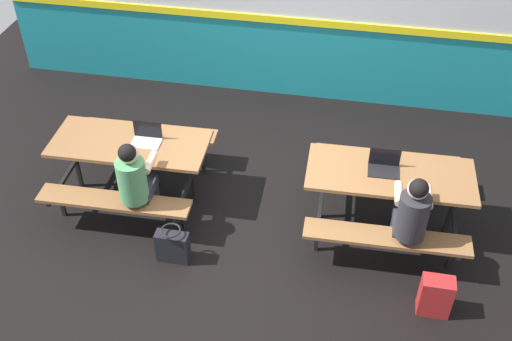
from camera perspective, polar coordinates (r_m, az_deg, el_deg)
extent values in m
cube|color=black|center=(7.08, 0.01, -3.46)|extent=(10.00, 10.00, 0.02)
cube|color=teal|center=(8.74, 3.12, 10.31)|extent=(8.00, 0.12, 1.10)
cube|color=yellow|center=(8.40, 3.19, 13.66)|extent=(8.00, 0.03, 0.10)
cube|color=brown|center=(6.94, -11.62, 2.48)|extent=(1.75, 0.79, 0.04)
cube|color=brown|center=(6.68, -13.00, -2.77)|extent=(1.65, 0.32, 0.04)
cube|color=brown|center=(7.59, -9.83, 3.61)|extent=(1.65, 0.32, 0.04)
cube|color=black|center=(7.42, -16.25, 0.68)|extent=(0.04, 0.04, 0.70)
cube|color=black|center=(7.39, -16.30, 0.92)|extent=(0.08, 1.55, 0.04)
cube|color=black|center=(7.17, -17.55, -2.75)|extent=(0.04, 0.04, 0.41)
cube|color=black|center=(7.86, -14.69, 2.16)|extent=(0.04, 0.04, 0.41)
cube|color=black|center=(6.98, -5.91, -0.46)|extent=(0.04, 0.04, 0.70)
cube|color=black|center=(6.96, -5.93, -0.21)|extent=(0.08, 1.55, 0.04)
cube|color=black|center=(6.72, -6.88, -4.16)|extent=(0.04, 0.04, 0.41)
cube|color=black|center=(7.45, -4.90, 1.17)|extent=(0.04, 0.04, 0.41)
cube|color=brown|center=(6.54, 12.34, -0.34)|extent=(1.75, 0.79, 0.04)
cube|color=brown|center=(6.26, 11.99, -6.07)|extent=(1.65, 0.32, 0.04)
cube|color=brown|center=(7.21, 12.01, 1.10)|extent=(1.65, 0.32, 0.04)
cube|color=black|center=(6.75, 6.12, -2.14)|extent=(0.04, 0.04, 0.70)
cube|color=black|center=(6.73, 6.14, -1.88)|extent=(0.08, 1.55, 0.04)
cube|color=black|center=(6.48, 5.66, -6.05)|extent=(0.04, 0.04, 0.41)
cube|color=black|center=(7.23, 6.37, -0.34)|extent=(0.04, 0.04, 0.41)
cube|color=black|center=(6.87, 17.61, -3.30)|extent=(0.04, 0.04, 0.70)
cube|color=black|center=(6.84, 17.67, -3.05)|extent=(0.08, 1.55, 0.04)
cube|color=black|center=(6.61, 17.69, -7.19)|extent=(0.04, 0.04, 0.41)
cube|color=black|center=(7.34, 17.10, -1.46)|extent=(0.04, 0.04, 0.41)
cylinder|color=#2D2D38|center=(6.98, -10.70, -2.41)|extent=(0.11, 0.11, 0.45)
cylinder|color=#2D2D38|center=(6.93, -9.30, -2.58)|extent=(0.11, 0.11, 0.45)
cube|color=#2D2D38|center=(6.66, -10.66, -1.54)|extent=(0.31, 0.39, 0.12)
cylinder|color=#4C8C59|center=(6.39, -11.37, -0.92)|extent=(0.30, 0.30, 0.48)
cylinder|color=beige|center=(6.52, -12.10, 0.99)|extent=(0.09, 0.30, 0.08)
cylinder|color=beige|center=(6.43, -9.75, 0.74)|extent=(0.09, 0.30, 0.08)
sphere|color=beige|center=(6.20, -11.70, 1.52)|extent=(0.20, 0.20, 0.20)
sphere|color=black|center=(6.16, -11.83, 1.61)|extent=(0.18, 0.18, 0.18)
cylinder|color=#2D2D38|center=(6.64, 12.69, -5.42)|extent=(0.11, 0.11, 0.45)
cylinder|color=#2D2D38|center=(6.66, 14.23, -5.57)|extent=(0.11, 0.11, 0.45)
cube|color=#2D2D38|center=(6.35, 13.87, -4.64)|extent=(0.31, 0.39, 0.12)
cylinder|color=#26262B|center=(6.06, 14.26, -4.13)|extent=(0.30, 0.30, 0.48)
cylinder|color=beige|center=(6.13, 13.05, -2.08)|extent=(0.09, 0.30, 0.08)
cylinder|color=beige|center=(6.17, 15.63, -2.34)|extent=(0.09, 0.30, 0.08)
sphere|color=beige|center=(5.86, 14.76, -1.66)|extent=(0.20, 0.20, 0.20)
sphere|color=black|center=(5.82, 14.83, -1.60)|extent=(0.18, 0.18, 0.18)
cube|color=silver|center=(6.87, -10.14, 2.51)|extent=(0.33, 0.23, 0.01)
cube|color=black|center=(6.88, -9.99, 3.78)|extent=(0.32, 0.02, 0.21)
cube|color=black|center=(6.51, 11.69, -0.09)|extent=(0.33, 0.23, 0.01)
cube|color=black|center=(6.53, 11.82, 1.26)|extent=(0.32, 0.02, 0.21)
cube|color=maroon|center=(6.15, 16.25, -11.08)|extent=(0.30, 0.18, 0.44)
cube|color=maroon|center=(6.27, 16.11, -10.69)|extent=(0.21, 0.04, 0.19)
cube|color=black|center=(6.44, -7.70, -7.01)|extent=(0.34, 0.14, 0.36)
torus|color=black|center=(6.27, -7.89, -5.51)|extent=(0.21, 0.21, 0.02)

